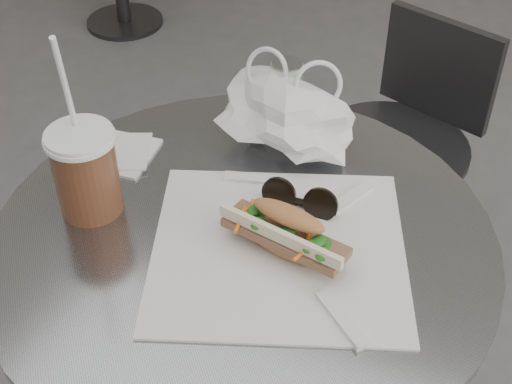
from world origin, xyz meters
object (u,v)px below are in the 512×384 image
at_px(cafe_table, 244,347).
at_px(banh_mi, 286,232).
at_px(sunglasses, 300,200).
at_px(drink_can, 286,90).
at_px(iced_coffee, 86,170).
at_px(chair_far, 394,180).

xyz_separation_m(cafe_table, banh_mi, (0.07, -0.01, 0.31)).
relative_size(sunglasses, drink_can, 1.13).
bearing_deg(banh_mi, iced_coffee, -164.39).
xyz_separation_m(banh_mi, iced_coffee, (-0.31, -0.05, 0.03)).
bearing_deg(iced_coffee, chair_far, 70.93).
bearing_deg(cafe_table, sunglasses, 57.90).
relative_size(banh_mi, sunglasses, 1.95).
xyz_separation_m(cafe_table, drink_can, (-0.08, 0.31, 0.33)).
xyz_separation_m(cafe_table, sunglasses, (0.05, 0.09, 0.30)).
height_order(sunglasses, drink_can, drink_can).
distance_m(banh_mi, sunglasses, 0.10).
bearing_deg(cafe_table, iced_coffee, -166.86).
bearing_deg(banh_mi, cafe_table, -177.81).
relative_size(banh_mi, iced_coffee, 0.78).
xyz_separation_m(iced_coffee, drink_can, (0.16, 0.37, -0.02)).
distance_m(cafe_table, iced_coffee, 0.42).
height_order(chair_far, sunglasses, sunglasses).
bearing_deg(sunglasses, banh_mi, -83.26).
bearing_deg(drink_can, chair_far, 74.68).
distance_m(cafe_table, chair_far, 0.75).
bearing_deg(drink_can, banh_mi, -64.37).
distance_m(banh_mi, iced_coffee, 0.31).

